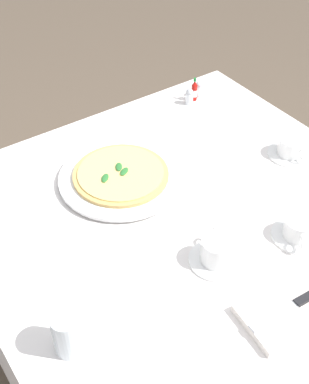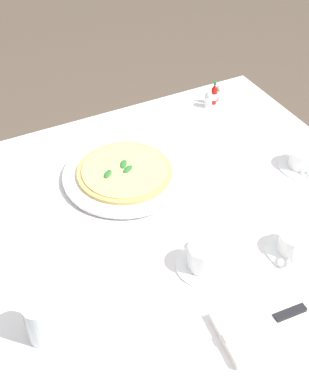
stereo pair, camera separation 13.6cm
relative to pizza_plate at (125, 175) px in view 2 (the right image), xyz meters
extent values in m
plane|color=brown|center=(-0.07, 0.22, -0.75)|extent=(8.00, 8.00, 0.00)
cube|color=white|center=(-0.07, 0.22, -0.02)|extent=(1.11, 1.11, 0.02)
cube|color=white|center=(-0.07, -0.33, -0.17)|extent=(1.11, 0.01, 0.28)
cylinder|color=brown|center=(-0.53, -0.24, -0.39)|extent=(0.06, 0.06, 0.72)
cylinder|color=white|center=(0.00, 0.00, -0.01)|extent=(0.21, 0.21, 0.01)
cylinder|color=white|center=(0.00, 0.00, 0.00)|extent=(0.35, 0.35, 0.01)
cylinder|color=#DBAD60|center=(0.00, 0.00, 0.01)|extent=(0.27, 0.27, 0.01)
cylinder|color=#EFD17A|center=(0.00, 0.00, 0.02)|extent=(0.24, 0.24, 0.00)
ellipsoid|color=#2D7533|center=(-0.01, 0.01, 0.02)|extent=(0.04, 0.03, 0.01)
ellipsoid|color=#2D7533|center=(-0.01, -0.02, 0.02)|extent=(0.03, 0.04, 0.01)
ellipsoid|color=#2D7533|center=(0.05, 0.00, 0.02)|extent=(0.04, 0.04, 0.01)
cylinder|color=white|center=(-0.47, 0.18, -0.01)|extent=(0.13, 0.13, 0.01)
cylinder|color=white|center=(-0.47, 0.18, 0.02)|extent=(0.08, 0.08, 0.05)
cylinder|color=black|center=(-0.47, 0.18, 0.04)|extent=(0.07, 0.07, 0.00)
cylinder|color=white|center=(-0.03, 0.38, -0.01)|extent=(0.13, 0.13, 0.01)
cylinder|color=white|center=(-0.03, 0.38, 0.03)|extent=(0.08, 0.08, 0.06)
torus|color=white|center=(-0.06, 0.33, 0.03)|extent=(0.02, 0.03, 0.03)
cylinder|color=black|center=(-0.03, 0.38, 0.05)|extent=(0.07, 0.07, 0.00)
cylinder|color=white|center=(-0.25, 0.43, -0.01)|extent=(0.13, 0.13, 0.01)
cylinder|color=white|center=(-0.25, 0.43, 0.02)|extent=(0.08, 0.08, 0.05)
torus|color=white|center=(-0.21, 0.47, 0.02)|extent=(0.03, 0.03, 0.03)
cylinder|color=black|center=(-0.25, 0.43, 0.04)|extent=(0.07, 0.07, 0.00)
cylinder|color=white|center=(0.36, 0.38, 0.04)|extent=(0.07, 0.07, 0.10)
cylinder|color=silver|center=(0.36, 0.38, 0.01)|extent=(0.06, 0.06, 0.05)
cube|color=white|center=(-0.07, 0.58, 0.00)|extent=(0.23, 0.15, 0.02)
cube|color=silver|center=(-0.02, 0.58, 0.01)|extent=(0.12, 0.03, 0.01)
cube|color=black|center=(-0.12, 0.58, 0.01)|extent=(0.08, 0.02, 0.01)
cylinder|color=#B7140F|center=(-0.43, -0.22, 0.02)|extent=(0.02, 0.02, 0.05)
cylinder|color=white|center=(-0.43, -0.22, 0.02)|extent=(0.02, 0.02, 0.02)
cone|color=#B7140F|center=(-0.43, -0.22, 0.05)|extent=(0.02, 0.02, 0.02)
cylinder|color=#1E722D|center=(-0.43, -0.22, 0.07)|extent=(0.01, 0.01, 0.01)
cylinder|color=white|center=(-0.40, -0.21, 0.01)|extent=(0.03, 0.03, 0.04)
cylinder|color=white|center=(-0.40, -0.21, 0.00)|extent=(0.02, 0.02, 0.03)
sphere|color=silver|center=(-0.40, -0.21, 0.03)|extent=(0.02, 0.02, 0.02)
cylinder|color=white|center=(-0.46, -0.23, 0.01)|extent=(0.03, 0.03, 0.04)
cylinder|color=#38332D|center=(-0.46, -0.23, 0.00)|extent=(0.02, 0.02, 0.03)
sphere|color=silver|center=(-0.46, -0.23, 0.03)|extent=(0.02, 0.02, 0.02)
camera|label=1|loc=(0.54, 0.94, 0.92)|focal=47.72mm
camera|label=2|loc=(0.42, 1.01, 0.92)|focal=47.72mm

